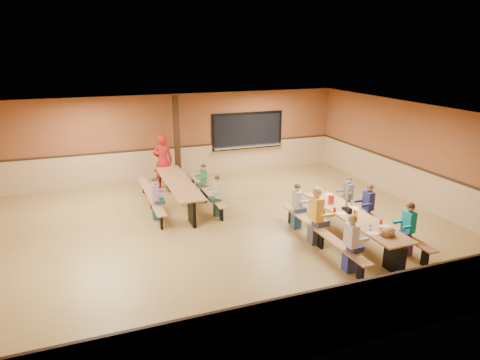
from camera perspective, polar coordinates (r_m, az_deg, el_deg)
name	(u,v)px	position (r m, az deg, el deg)	size (l,w,h in m)	color
ground	(224,230)	(11.18, -2.15, -6.65)	(12.00, 12.00, 0.00)	olive
room_envelope	(224,205)	(10.92, -2.19, -3.34)	(12.04, 10.04, 3.02)	brown
kitchen_pass_through	(248,132)	(16.06, 1.01, 6.38)	(2.78, 0.28, 1.38)	black
structural_post	(177,140)	(14.74, -8.40, 5.24)	(0.18, 0.18, 3.00)	black
cafeteria_table_main	(352,222)	(10.62, 14.66, -5.50)	(1.91, 3.70, 0.74)	#9F6A3F
cafeteria_table_second	(179,188)	(12.81, -8.19, -1.12)	(1.91, 3.70, 0.74)	#9F6A3F
seated_child_white_left	(351,244)	(9.28, 14.53, -8.22)	(0.39, 0.32, 1.26)	silver
seated_adult_yellow	(316,216)	(10.34, 10.08, -4.75)	(0.46, 0.38, 1.40)	yellow
seated_child_grey_left	(297,207)	(11.16, 7.57, -3.52)	(0.36, 0.30, 1.20)	#ADADAD
seated_child_teal_right	(408,229)	(10.39, 21.48, -6.14)	(0.38, 0.31, 1.23)	#0E96A3
seated_child_navy_right	(368,207)	(11.43, 16.67, -3.53)	(0.38, 0.31, 1.23)	navy
seated_child_char_right	(348,198)	(12.10, 14.19, -2.29)	(0.35, 0.29, 1.18)	#4E5458
seated_child_purple_sec	(156,199)	(11.86, -11.19, -2.48)	(0.35, 0.29, 1.18)	#9E6397
seated_child_green_sec	(204,183)	(13.14, -4.85, -0.34)	(0.33, 0.27, 1.13)	#307341
seated_child_tan_sec	(217,196)	(11.88, -3.03, -2.19)	(0.34, 0.28, 1.16)	#B2A98E
standing_woman	(163,161)	(14.46, -10.23, 2.49)	(0.66, 0.43, 1.81)	#A31712
punch_pitcher	(331,199)	(11.08, 12.07, -2.54)	(0.16, 0.16, 0.22)	red
chip_bowl	(387,232)	(9.60, 19.05, -6.54)	(0.32, 0.32, 0.15)	orange
napkin_dispenser	(349,211)	(10.56, 14.32, -3.96)	(0.10, 0.14, 0.13)	black
condiment_mustard	(356,214)	(10.34, 15.25, -4.38)	(0.06, 0.06, 0.17)	yellow
condiment_ketchup	(355,213)	(10.36, 15.07, -4.32)	(0.06, 0.06, 0.17)	#B2140F
table_paddle	(346,204)	(10.73, 13.99, -3.18)	(0.16, 0.16, 0.56)	black
place_settings	(353,212)	(10.52, 14.77, -4.14)	(0.65, 3.30, 0.11)	beige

